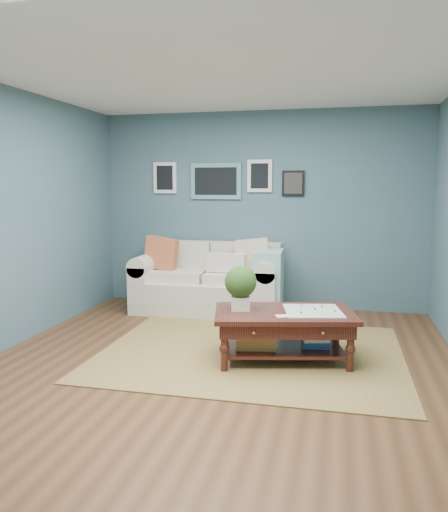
% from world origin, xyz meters
% --- Properties ---
extents(room_shell, '(5.00, 5.02, 2.70)m').
position_xyz_m(room_shell, '(-0.01, 0.06, 1.36)').
color(room_shell, brown).
rests_on(room_shell, ground).
extents(area_rug, '(3.00, 2.40, 0.01)m').
position_xyz_m(area_rug, '(0.24, 0.46, 0.01)').
color(area_rug, brown).
rests_on(area_rug, ground).
extents(loveseat, '(1.99, 0.90, 1.02)m').
position_xyz_m(loveseat, '(-0.54, 2.03, 0.42)').
color(loveseat, beige).
rests_on(loveseat, ground).
extents(coffee_table, '(1.45, 1.03, 0.92)m').
position_xyz_m(coffee_table, '(0.52, 0.28, 0.41)').
color(coffee_table, black).
rests_on(coffee_table, ground).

